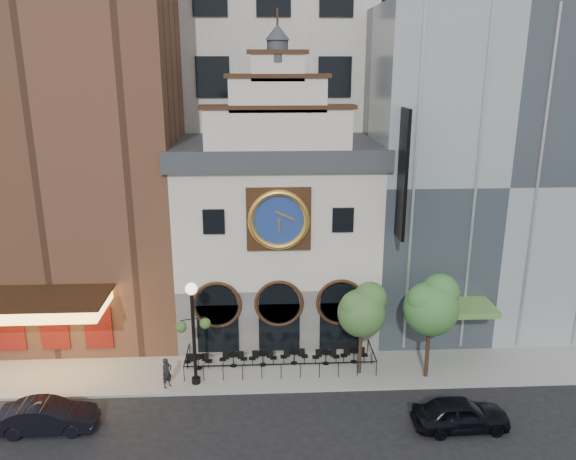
# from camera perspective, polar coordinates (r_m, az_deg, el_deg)

# --- Properties ---
(ground) EXTENTS (120.00, 120.00, 0.00)m
(ground) POSITION_cam_1_polar(r_m,az_deg,el_deg) (31.10, -0.62, -16.25)
(ground) COLOR black
(ground) RESTS_ON ground
(sidewalk) EXTENTS (44.00, 5.00, 0.15)m
(sidewalk) POSITION_cam_1_polar(r_m,az_deg,el_deg) (33.19, -0.80, -13.80)
(sidewalk) COLOR gray
(sidewalk) RESTS_ON ground
(clock_building) EXTENTS (12.60, 8.78, 18.65)m
(clock_building) POSITION_cam_1_polar(r_m,az_deg,el_deg) (35.44, -1.15, -0.10)
(clock_building) COLOR #605E5B
(clock_building) RESTS_ON ground
(theater_building) EXTENTS (14.00, 15.60, 25.00)m
(theater_building) POSITION_cam_1_polar(r_m,az_deg,el_deg) (38.26, -21.43, 9.07)
(theater_building) COLOR brown
(theater_building) RESTS_ON ground
(retail_building) EXTENTS (14.00, 14.40, 20.00)m
(retail_building) POSITION_cam_1_polar(r_m,az_deg,el_deg) (39.29, 18.12, 5.92)
(retail_building) COLOR gray
(retail_building) RESTS_ON ground
(office_tower) EXTENTS (20.00, 16.00, 40.00)m
(office_tower) POSITION_cam_1_polar(r_m,az_deg,el_deg) (46.23, -1.75, 20.47)
(office_tower) COLOR beige
(office_tower) RESTS_ON ground
(cafe_railing) EXTENTS (10.60, 2.60, 0.90)m
(cafe_railing) POSITION_cam_1_polar(r_m,az_deg,el_deg) (32.92, -0.80, -13.02)
(cafe_railing) COLOR black
(cafe_railing) RESTS_ON sidewalk
(bistro_0) EXTENTS (1.58, 0.68, 0.90)m
(bistro_0) POSITION_cam_1_polar(r_m,az_deg,el_deg) (33.13, -9.12, -13.02)
(bistro_0) COLOR black
(bistro_0) RESTS_ON sidewalk
(bistro_1) EXTENTS (1.58, 0.68, 0.90)m
(bistro_1) POSITION_cam_1_polar(r_m,az_deg,el_deg) (33.10, -5.58, -12.90)
(bistro_1) COLOR black
(bistro_1) RESTS_ON sidewalk
(bistro_2) EXTENTS (1.58, 0.68, 0.90)m
(bistro_2) POSITION_cam_1_polar(r_m,az_deg,el_deg) (33.09, -2.58, -12.84)
(bistro_2) COLOR black
(bistro_2) RESTS_ON sidewalk
(bistro_3) EXTENTS (1.58, 0.68, 0.90)m
(bistro_3) POSITION_cam_1_polar(r_m,az_deg,el_deg) (33.22, 0.62, -12.69)
(bistro_3) COLOR black
(bistro_3) RESTS_ON sidewalk
(bistro_4) EXTENTS (1.58, 0.68, 0.90)m
(bistro_4) POSITION_cam_1_polar(r_m,az_deg,el_deg) (33.26, 3.87, -12.70)
(bistro_4) COLOR black
(bistro_4) RESTS_ON sidewalk
(bistro_5) EXTENTS (1.58, 0.68, 0.90)m
(bistro_5) POSITION_cam_1_polar(r_m,az_deg,el_deg) (33.57, 6.73, -12.49)
(bistro_5) COLOR black
(bistro_5) RESTS_ON sidewalk
(car_right) EXTENTS (4.64, 2.00, 1.56)m
(car_right) POSITION_cam_1_polar(r_m,az_deg,el_deg) (29.39, 17.16, -17.42)
(car_right) COLOR black
(car_right) RESTS_ON ground
(car_left) EXTENTS (4.59, 1.70, 1.50)m
(car_left) POSITION_cam_1_polar(r_m,az_deg,el_deg) (30.34, -23.24, -17.01)
(car_left) COLOR black
(car_left) RESTS_ON ground
(pedestrian) EXTENTS (0.72, 0.73, 1.69)m
(pedestrian) POSITION_cam_1_polar(r_m,az_deg,el_deg) (31.57, -12.20, -14.00)
(pedestrian) COLOR black
(pedestrian) RESTS_ON sidewalk
(lamppost) EXTENTS (1.81, 0.98, 5.85)m
(lamppost) POSITION_cam_1_polar(r_m,az_deg,el_deg) (30.33, -9.63, -9.24)
(lamppost) COLOR black
(lamppost) RESTS_ON sidewalk
(tree_left) EXTENTS (2.75, 2.65, 5.30)m
(tree_left) POSITION_cam_1_polar(r_m,az_deg,el_deg) (31.07, 7.58, -7.96)
(tree_left) COLOR #382619
(tree_left) RESTS_ON sidewalk
(tree_right) EXTENTS (3.06, 2.94, 5.89)m
(tree_right) POSITION_cam_1_polar(r_m,az_deg,el_deg) (31.28, 14.41, -7.31)
(tree_right) COLOR #382619
(tree_right) RESTS_ON sidewalk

